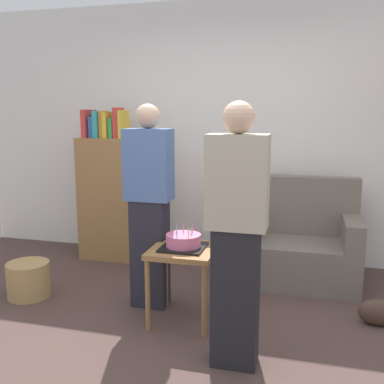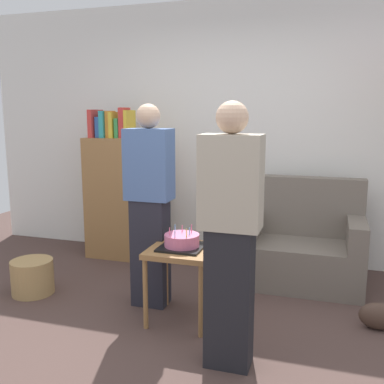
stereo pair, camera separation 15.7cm
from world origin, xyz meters
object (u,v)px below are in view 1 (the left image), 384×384
(person_blowing_candles, at_px, (149,206))
(person_holding_cake, at_px, (237,236))
(side_table, at_px, (183,259))
(handbag, at_px, (377,312))
(bookshelf, at_px, (118,195))
(couch, at_px, (297,245))
(wicker_basket, at_px, (29,280))
(birthday_cake, at_px, (183,242))

(person_blowing_candles, height_order, person_holding_cake, same)
(side_table, height_order, person_blowing_candles, person_blowing_candles)
(side_table, relative_size, person_holding_cake, 0.35)
(person_blowing_candles, distance_m, handbag, 1.90)
(bookshelf, bearing_deg, person_blowing_candles, -54.40)
(couch, height_order, person_holding_cake, person_holding_cake)
(side_table, bearing_deg, couch, 53.10)
(bookshelf, bearing_deg, side_table, -48.88)
(person_holding_cake, bearing_deg, handbag, -117.77)
(side_table, bearing_deg, wicker_basket, 176.73)
(side_table, distance_m, wicker_basket, 1.45)
(couch, bearing_deg, bookshelf, 174.80)
(bookshelf, height_order, person_blowing_candles, person_blowing_candles)
(wicker_basket, distance_m, handbag, 2.83)
(birthday_cake, bearing_deg, couch, 53.10)
(handbag, bearing_deg, wicker_basket, -175.84)
(couch, height_order, bookshelf, bookshelf)
(side_table, xyz_separation_m, person_holding_cake, (0.47, -0.48, 0.35))
(birthday_cake, relative_size, person_blowing_candles, 0.20)
(side_table, distance_m, handbag, 1.50)
(birthday_cake, bearing_deg, person_holding_cake, -45.70)
(side_table, xyz_separation_m, person_blowing_candles, (-0.34, 0.20, 0.35))
(person_blowing_candles, bearing_deg, wicker_basket, 174.07)
(person_holding_cake, distance_m, handbag, 1.42)
(couch, xyz_separation_m, person_holding_cake, (-0.33, -1.55, 0.49))
(couch, distance_m, person_holding_cake, 1.66)
(bookshelf, xyz_separation_m, person_blowing_candles, (0.75, -1.04, 0.14))
(side_table, height_order, person_holding_cake, person_holding_cake)
(side_table, bearing_deg, handbag, 11.40)
(bookshelf, bearing_deg, birthday_cake, -48.88)
(couch, relative_size, bookshelf, 0.68)
(side_table, bearing_deg, person_blowing_candles, 149.39)
(wicker_basket, relative_size, handbag, 1.29)
(bookshelf, height_order, side_table, bookshelf)
(couch, bearing_deg, person_holding_cake, -102.07)
(birthday_cake, xyz_separation_m, person_holding_cake, (0.47, -0.48, 0.21))
(couch, height_order, birthday_cake, couch)
(side_table, bearing_deg, birthday_cake, -86.97)
(bookshelf, relative_size, wicker_basket, 4.48)
(person_blowing_candles, xyz_separation_m, wicker_basket, (-1.07, -0.12, -0.68))
(birthday_cake, bearing_deg, wicker_basket, 176.73)
(couch, height_order, handbag, couch)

